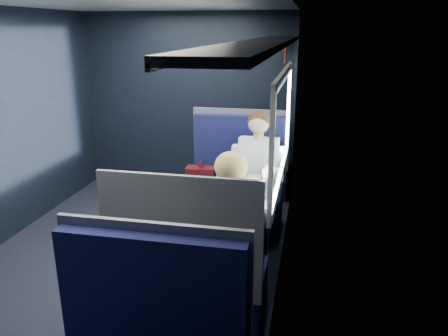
% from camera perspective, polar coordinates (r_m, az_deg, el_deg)
% --- Properties ---
extents(ground, '(2.80, 4.20, 0.01)m').
position_cam_1_polar(ground, '(4.36, -11.90, -11.30)').
color(ground, black).
extents(room_shell, '(3.00, 4.40, 2.40)m').
position_cam_1_polar(room_shell, '(3.87, -12.97, 8.25)').
color(room_shell, black).
rests_on(room_shell, ground).
extents(table, '(0.62, 1.00, 0.74)m').
position_cam_1_polar(table, '(3.80, 1.96, -4.24)').
color(table, '#54565E').
rests_on(table, ground).
extents(seat_bay_near, '(1.06, 0.62, 1.26)m').
position_cam_1_polar(seat_bay_near, '(4.72, 1.35, -2.91)').
color(seat_bay_near, '#0C0E36').
rests_on(seat_bay_near, ground).
extents(seat_bay_far, '(1.04, 0.62, 1.26)m').
position_cam_1_polar(seat_bay_far, '(3.18, -4.13, -13.97)').
color(seat_bay_far, '#0C0E36').
rests_on(seat_bay_far, ground).
extents(seat_row_front, '(1.04, 0.51, 1.16)m').
position_cam_1_polar(seat_row_front, '(5.59, 3.15, 0.27)').
color(seat_row_front, '#0C0E36').
rests_on(seat_row_front, ground).
extents(man, '(0.53, 0.56, 1.32)m').
position_cam_1_polar(man, '(4.42, 4.34, -0.30)').
color(man, black).
rests_on(man, ground).
extents(woman, '(0.53, 0.56, 1.32)m').
position_cam_1_polar(woman, '(3.13, 1.03, -8.00)').
color(woman, black).
rests_on(woman, ground).
extents(papers, '(0.68, 0.89, 0.01)m').
position_cam_1_polar(papers, '(3.74, 0.91, -3.30)').
color(papers, white).
rests_on(papers, table).
extents(laptop, '(0.32, 0.38, 0.26)m').
position_cam_1_polar(laptop, '(3.76, 4.87, -2.13)').
color(laptop, silver).
rests_on(laptop, table).
extents(bottle_small, '(0.06, 0.06, 0.20)m').
position_cam_1_polar(bottle_small, '(3.95, 5.73, -0.89)').
color(bottle_small, silver).
rests_on(bottle_small, table).
extents(cup, '(0.07, 0.07, 0.09)m').
position_cam_1_polar(cup, '(4.12, 6.72, -0.73)').
color(cup, white).
rests_on(cup, table).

